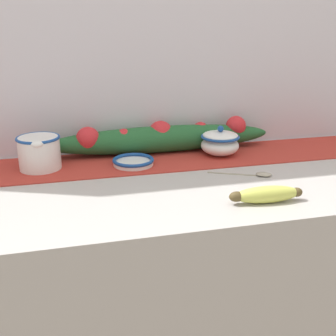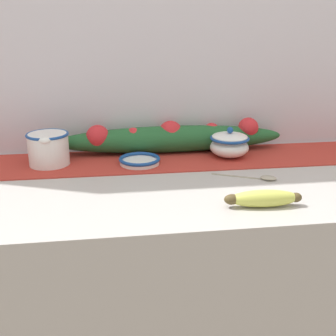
# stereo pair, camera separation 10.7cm
# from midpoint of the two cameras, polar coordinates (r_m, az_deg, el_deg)

# --- Properties ---
(countertop) EXTENTS (1.50, 0.60, 0.89)m
(countertop) POSITION_cam_midpoint_polar(r_m,az_deg,el_deg) (1.36, 4.33, -19.40)
(countertop) COLOR #B7B2AD
(countertop) RESTS_ON ground_plane
(back_wall) EXTENTS (2.30, 0.04, 2.40)m
(back_wall) POSITION_cam_midpoint_polar(r_m,az_deg,el_deg) (1.38, 2.25, 15.29)
(back_wall) COLOR silver
(back_wall) RESTS_ON ground_plane
(table_runner) EXTENTS (1.38, 0.24, 0.00)m
(table_runner) POSITION_cam_midpoint_polar(r_m,az_deg,el_deg) (1.30, 3.23, 1.14)
(table_runner) COLOR #B23328
(table_runner) RESTS_ON countertop
(cream_pitcher) EXTENTS (0.12, 0.14, 0.10)m
(cream_pitcher) POSITION_cam_midpoint_polar(r_m,az_deg,el_deg) (1.27, -13.58, 2.67)
(cream_pitcher) COLOR white
(cream_pitcher) RESTS_ON countertop
(sugar_bowl) EXTENTS (0.12, 0.12, 0.10)m
(sugar_bowl) POSITION_cam_midpoint_polar(r_m,az_deg,el_deg) (1.33, 10.62, 3.17)
(sugar_bowl) COLOR white
(sugar_bowl) RESTS_ON countertop
(small_dish) EXTENTS (0.12, 0.12, 0.02)m
(small_dish) POSITION_cam_midpoint_polar(r_m,az_deg,el_deg) (1.25, -1.42, 0.98)
(small_dish) COLOR white
(small_dish) RESTS_ON countertop
(banana) EXTENTS (0.18, 0.05, 0.04)m
(banana) POSITION_cam_midpoint_polar(r_m,az_deg,el_deg) (1.00, 15.81, -4.05)
(banana) COLOR #CCD156
(banana) RESTS_ON countertop
(spoon) EXTENTS (0.17, 0.09, 0.01)m
(spoon) POSITION_cam_midpoint_polar(r_m,az_deg,el_deg) (1.18, 15.53, -1.31)
(spoon) COLOR #A89E89
(spoon) RESTS_ON countertop
(poinsettia_garland) EXTENTS (0.74, 0.09, 0.11)m
(poinsettia_garland) POSITION_cam_midpoint_polar(r_m,az_deg,el_deg) (1.36, 2.51, 4.07)
(poinsettia_garland) COLOR #235B2D
(poinsettia_garland) RESTS_ON countertop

